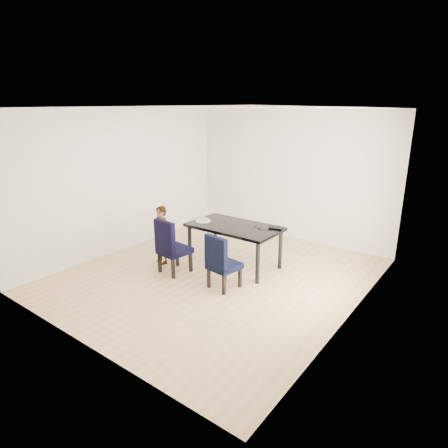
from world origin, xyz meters
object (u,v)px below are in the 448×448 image
Objects in this scene: dining_table at (234,246)px; laptop at (277,228)px; plate at (203,221)px; chair_left at (175,246)px; chair_right at (224,261)px; child at (161,235)px.

laptop is at bearing 24.81° from dining_table.
plate reaches higher than dining_table.
chair_left reaches higher than chair_right.
chair_left is 3.27× the size of laptop.
laptop is (1.32, 1.15, 0.28)m from chair_left.
chair_right is 1.52m from child.
child is at bearing 168.66° from chair_left.
chair_left is 1.03m from chair_right.
dining_table is 0.89m from chair_right.
chair_left is 0.77m from plate.
chair_left is 1.77m from laptop.
dining_table is 1.06m from chair_left.
chair_right reaches higher than dining_table.
chair_right reaches higher than laptop.
chair_right is at bearing 8.35° from child.
laptop is at bearing 83.46° from chair_right.
dining_table is at bearing 59.55° from chair_left.
chair_right is 1.20m from laptop.
chair_right is (0.38, -0.80, 0.07)m from dining_table.
chair_right is at bearing 9.11° from chair_left.
chair_right is 0.84× the size of child.
plate is at bearing -168.68° from dining_table.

